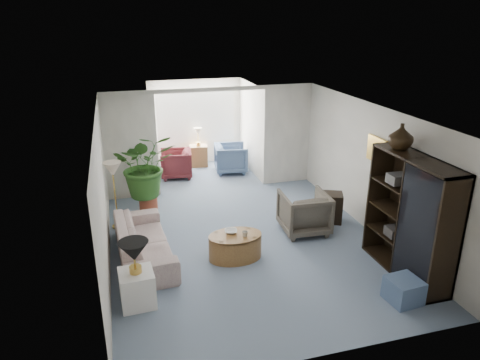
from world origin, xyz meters
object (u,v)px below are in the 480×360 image
object	(u,v)px
coffee_table	(235,246)
coffee_cup	(245,234)
wingback_chair	(304,212)
framed_picture	(377,150)
cabinet_urn	(401,136)
sunroom_chair_maroon	(176,164)
table_lamp	(134,251)
side_table_dark	(329,207)
coffee_bowl	(231,231)
sofa	(144,241)
end_table	(137,288)
plant_pot	(148,202)
ottoman	(404,290)
sunroom_table	(199,156)
sunroom_chair_blue	(231,158)
floor_lamp	(112,169)
entertainment_cabinet	(410,217)

from	to	relation	value
coffee_table	coffee_cup	xyz separation A→B (m)	(0.15, -0.10, 0.27)
wingback_chair	framed_picture	bearing A→B (deg)	166.23
cabinet_urn	sunroom_chair_maroon	xyz separation A→B (m)	(-2.98, 5.20, -1.85)
table_lamp	side_table_dark	size ratio (longest dim) A/B	0.72
coffee_bowl	sofa	bearing A→B (deg)	167.28
coffee_bowl	framed_picture	bearing A→B (deg)	2.90
end_table	plant_pot	bearing A→B (deg)	82.54
ottoman	sunroom_chair_maroon	world-z (taller)	sunroom_chair_maroon
plant_pot	sunroom_table	xyz separation A→B (m)	(1.65, 2.67, 0.14)
coffee_bowl	coffee_cup	world-z (taller)	coffee_cup
end_table	cabinet_urn	bearing A→B (deg)	2.60
ottoman	framed_picture	bearing A→B (deg)	71.57
coffee_cup	sunroom_table	world-z (taller)	sunroom_table
coffee_cup	ottoman	xyz separation A→B (m)	(1.94, -1.82, -0.31)
coffee_cup	sunroom_chair_blue	bearing A→B (deg)	78.24
sofa	sunroom_chair_maroon	distance (m)	4.21
table_lamp	sunroom_chair_blue	xyz separation A→B (m)	(2.85, 5.40, -0.51)
table_lamp	sunroom_table	bearing A→B (deg)	71.11
wingback_chair	coffee_table	bearing A→B (deg)	24.82
table_lamp	sunroom_chair_blue	bearing A→B (deg)	62.14
cabinet_urn	sunroom_chair_blue	bearing A→B (deg)	105.90
coffee_table	plant_pot	distance (m)	2.87
floor_lamp	sunroom_chair_maroon	xyz separation A→B (m)	(1.57, 2.67, -0.88)
sunroom_chair_maroon	wingback_chair	bearing A→B (deg)	34.50
framed_picture	ottoman	xyz separation A→B (m)	(-0.72, -2.17, -1.52)
end_table	sunroom_table	size ratio (longest dim) A/B	0.91
table_lamp	floor_lamp	world-z (taller)	floor_lamp
wingback_chair	coffee_cup	bearing A→B (deg)	30.14
coffee_bowl	entertainment_cabinet	size ratio (longest dim) A/B	0.11
cabinet_urn	sunroom_chair_blue	distance (m)	5.71
entertainment_cabinet	coffee_cup	bearing A→B (deg)	155.40
wingback_chair	plant_pot	bearing A→B (deg)	-30.87
side_table_dark	plant_pot	world-z (taller)	side_table_dark
side_table_dark	sunroom_chair_maroon	distance (m)	4.45
plant_pot	coffee_bowl	bearing A→B (deg)	-63.23
wingback_chair	plant_pot	world-z (taller)	wingback_chair
framed_picture	wingback_chair	xyz separation A→B (m)	(-1.24, 0.38, -1.29)
coffee_cup	sunroom_table	bearing A→B (deg)	87.81
end_table	cabinet_urn	xyz separation A→B (m)	(4.33, 0.20, 1.95)
side_table_dark	ottoman	size ratio (longest dim) A/B	1.33
side_table_dark	entertainment_cabinet	size ratio (longest dim) A/B	0.31
floor_lamp	cabinet_urn	bearing A→B (deg)	-29.06
end_table	ottoman	size ratio (longest dim) A/B	1.18
side_table_dark	floor_lamp	bearing A→B (deg)	168.13
wingback_chair	sofa	bearing A→B (deg)	6.62
sunroom_chair_maroon	coffee_cup	bearing A→B (deg)	14.24
end_table	plant_pot	xyz separation A→B (m)	(0.46, 3.48, -0.11)
wingback_chair	cabinet_urn	world-z (taller)	cabinet_urn
sunroom_chair_blue	cabinet_urn	bearing A→B (deg)	-156.64
plant_pot	sunroom_table	size ratio (longest dim) A/B	0.67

